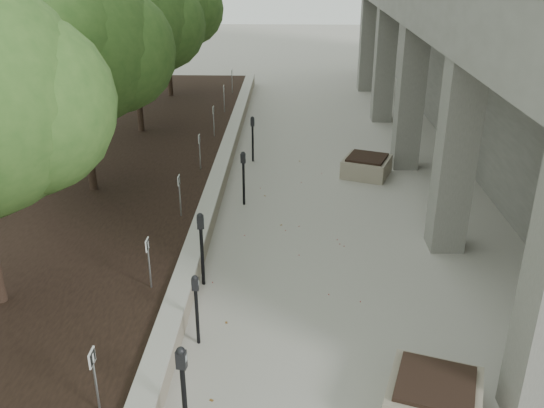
# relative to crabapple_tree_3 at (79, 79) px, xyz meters

# --- Properties ---
(retaining_wall) EXTENTS (0.39, 26.00, 0.50)m
(retaining_wall) POSITION_rel_crabapple_tree_3_xyz_m (2.97, 1.00, -2.87)
(retaining_wall) COLOR #9E927E
(retaining_wall) RESTS_ON ground
(planting_bed) EXTENTS (7.00, 26.00, 0.40)m
(planting_bed) POSITION_rel_crabapple_tree_3_xyz_m (-0.70, 1.00, -2.92)
(planting_bed) COLOR black
(planting_bed) RESTS_ON ground
(crabapple_tree_3) EXTENTS (4.60, 4.00, 5.44)m
(crabapple_tree_3) POSITION_rel_crabapple_tree_3_xyz_m (0.00, 0.00, 0.00)
(crabapple_tree_3) COLOR #335B23
(crabapple_tree_3) RESTS_ON planting_bed
(crabapple_tree_4) EXTENTS (4.60, 4.00, 5.44)m
(crabapple_tree_4) POSITION_rel_crabapple_tree_3_xyz_m (0.00, 5.00, 0.00)
(crabapple_tree_4) COLOR #335B23
(crabapple_tree_4) RESTS_ON planting_bed
(crabapple_tree_5) EXTENTS (4.60, 4.00, 5.44)m
(crabapple_tree_5) POSITION_rel_crabapple_tree_3_xyz_m (0.00, 10.00, 0.00)
(crabapple_tree_5) COLOR #335B23
(crabapple_tree_5) RESTS_ON planting_bed
(parking_sign_2) EXTENTS (0.04, 0.22, 0.96)m
(parking_sign_2) POSITION_rel_crabapple_tree_3_xyz_m (2.45, -7.50, -2.24)
(parking_sign_2) COLOR black
(parking_sign_2) RESTS_ON planting_bed
(parking_sign_3) EXTENTS (0.04, 0.22, 0.96)m
(parking_sign_3) POSITION_rel_crabapple_tree_3_xyz_m (2.45, -4.50, -2.24)
(parking_sign_3) COLOR black
(parking_sign_3) RESTS_ON planting_bed
(parking_sign_4) EXTENTS (0.04, 0.22, 0.96)m
(parking_sign_4) POSITION_rel_crabapple_tree_3_xyz_m (2.45, -1.50, -2.24)
(parking_sign_4) COLOR black
(parking_sign_4) RESTS_ON planting_bed
(parking_sign_5) EXTENTS (0.04, 0.22, 0.96)m
(parking_sign_5) POSITION_rel_crabapple_tree_3_xyz_m (2.45, 1.50, -2.24)
(parking_sign_5) COLOR black
(parking_sign_5) RESTS_ON planting_bed
(parking_sign_6) EXTENTS (0.04, 0.22, 0.96)m
(parking_sign_6) POSITION_rel_crabapple_tree_3_xyz_m (2.45, 4.50, -2.24)
(parking_sign_6) COLOR black
(parking_sign_6) RESTS_ON planting_bed
(parking_sign_7) EXTENTS (0.04, 0.22, 0.96)m
(parking_sign_7) POSITION_rel_crabapple_tree_3_xyz_m (2.45, 7.50, -2.24)
(parking_sign_7) COLOR black
(parking_sign_7) RESTS_ON planting_bed
(parking_sign_8) EXTENTS (0.04, 0.22, 0.96)m
(parking_sign_8) POSITION_rel_crabapple_tree_3_xyz_m (2.45, 10.50, -2.24)
(parking_sign_8) COLOR black
(parking_sign_8) RESTS_ON planting_bed
(parking_meter_1) EXTENTS (0.16, 0.12, 1.48)m
(parking_meter_1) POSITION_rel_crabapple_tree_3_xyz_m (3.58, -7.56, -2.38)
(parking_meter_1) COLOR black
(parking_meter_1) RESTS_ON ground
(parking_meter_2) EXTENTS (0.13, 0.09, 1.27)m
(parking_meter_2) POSITION_rel_crabapple_tree_3_xyz_m (3.42, -5.52, -2.49)
(parking_meter_2) COLOR black
(parking_meter_2) RESTS_ON ground
(parking_meter_3) EXTENTS (0.16, 0.13, 1.49)m
(parking_meter_3) POSITION_rel_crabapple_tree_3_xyz_m (3.25, -3.71, -2.37)
(parking_meter_3) COLOR black
(parking_meter_3) RESTS_ON ground
(parking_meter_4) EXTENTS (0.15, 0.12, 1.39)m
(parking_meter_4) POSITION_rel_crabapple_tree_3_xyz_m (3.73, 0.07, -2.42)
(parking_meter_4) COLOR black
(parking_meter_4) RESTS_ON ground
(parking_meter_5) EXTENTS (0.14, 0.11, 1.38)m
(parking_meter_5) POSITION_rel_crabapple_tree_3_xyz_m (3.75, 3.29, -2.43)
(parking_meter_5) COLOR black
(parking_meter_5) RESTS_ON ground
(planter_front) EXTENTS (1.54, 1.54, 0.57)m
(planter_front) POSITION_rel_crabapple_tree_3_xyz_m (6.87, -7.00, -2.84)
(planter_front) COLOR #9E927E
(planter_front) RESTS_ON ground
(planter_back) EXTENTS (1.55, 1.55, 0.56)m
(planter_back) POSITION_rel_crabapple_tree_3_xyz_m (7.01, 2.22, -2.84)
(planter_back) COLOR #9E927E
(planter_back) RESTS_ON ground
(berry_scatter) EXTENTS (3.30, 14.10, 0.02)m
(berry_scatter) POSITION_rel_crabapple_tree_3_xyz_m (4.70, -3.00, -3.11)
(berry_scatter) COLOR maroon
(berry_scatter) RESTS_ON ground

